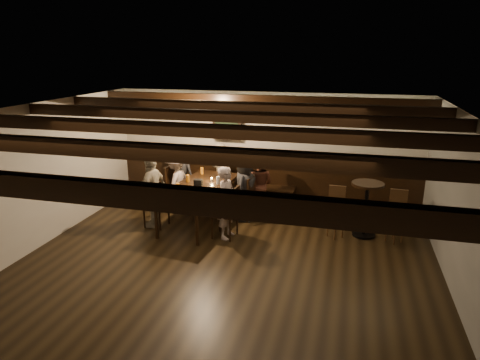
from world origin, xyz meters
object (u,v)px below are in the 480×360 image
(person_left_near, at_px, (176,182))
(person_left_far, at_px, (153,191))
(chair_right_far, at_px, (226,222))
(person_bench_centre, at_px, (221,174))
(high_top_table, at_px, (366,201))
(bar_stool_left, at_px, (336,218))
(person_bench_left, at_px, (180,174))
(person_bench_right, at_px, (259,184))
(chair_left_near, at_px, (178,197))
(bar_stool_right, at_px, (395,222))
(chair_right_near, at_px, (243,206))
(person_right_near, at_px, (245,188))
(chair_left_far, at_px, (156,212))
(dining_table, at_px, (200,188))
(person_right_far, at_px, (227,203))

(person_left_near, distance_m, person_left_far, 0.90)
(chair_right_far, distance_m, person_left_near, 1.75)
(chair_right_far, bearing_deg, person_bench_centre, 25.63)
(chair_right_far, height_order, person_bench_centre, person_bench_centre)
(chair_right_far, bearing_deg, person_left_far, 90.00)
(high_top_table, distance_m, bar_stool_left, 0.61)
(person_bench_left, height_order, high_top_table, person_bench_left)
(chair_right_far, relative_size, person_left_near, 0.77)
(person_bench_right, relative_size, high_top_table, 1.23)
(person_bench_right, height_order, person_left_far, person_left_far)
(bar_stool_left, bearing_deg, person_bench_right, 153.56)
(chair_left_near, bearing_deg, bar_stool_right, 88.86)
(chair_right_near, bearing_deg, person_right_near, -90.00)
(person_left_near, height_order, bar_stool_right, person_left_near)
(chair_right_near, bearing_deg, bar_stool_left, -97.36)
(high_top_table, relative_size, bar_stool_left, 0.99)
(chair_left_near, distance_m, chair_left_far, 0.90)
(dining_table, height_order, high_top_table, high_top_table)
(person_bench_right, xyz_separation_m, person_left_far, (-1.78, -1.17, 0.07))
(person_right_near, bearing_deg, person_right_far, 180.00)
(chair_right_near, height_order, person_bench_right, person_bench_right)
(person_bench_centre, xyz_separation_m, bar_stool_left, (2.46, -1.10, -0.31))
(person_bench_right, xyz_separation_m, bar_stool_right, (2.58, -0.80, -0.24))
(chair_left_far, xyz_separation_m, person_bench_left, (-0.04, 1.36, 0.37))
(chair_right_far, xyz_separation_m, person_right_near, (0.12, 0.89, 0.37))
(person_left_far, relative_size, person_right_near, 1.05)
(dining_table, bearing_deg, chair_right_near, 32.06)
(dining_table, bearing_deg, person_right_near, 30.96)
(person_left_far, xyz_separation_m, person_right_far, (1.49, -0.15, -0.04))
(person_bench_left, xyz_separation_m, person_bench_centre, (0.91, 0.06, 0.04))
(chair_right_far, distance_m, bar_stool_left, 1.96)
(bar_stool_right, bearing_deg, chair_right_near, 175.12)
(person_right_far, distance_m, bar_stool_right, 2.93)
(person_bench_left, relative_size, person_left_far, 0.94)
(person_left_near, bearing_deg, chair_right_far, 58.52)
(person_right_near, relative_size, bar_stool_right, 1.30)
(person_bench_right, xyz_separation_m, high_top_table, (2.08, -0.65, 0.04))
(person_left_near, xyz_separation_m, high_top_table, (3.77, -0.37, 0.05))
(person_right_near, bearing_deg, bar_stool_left, -97.48)
(person_left_near, bearing_deg, person_bench_left, -161.57)
(chair_right_near, relative_size, person_right_far, 0.68)
(chair_right_near, distance_m, person_left_near, 1.51)
(bar_stool_left, bearing_deg, dining_table, -179.17)
(person_right_far, xyz_separation_m, bar_stool_left, (1.87, 0.47, -0.28))
(chair_right_near, xyz_separation_m, bar_stool_left, (1.81, -0.43, 0.11))
(chair_left_far, xyz_separation_m, person_left_near, (0.06, 0.90, 0.33))
(chair_right_near, xyz_separation_m, chair_right_far, (-0.09, -0.90, 0.01))
(person_right_far, bearing_deg, person_bench_left, 50.71)
(person_left_near, xyz_separation_m, person_right_near, (1.49, -0.15, 0.05))
(chair_left_far, bearing_deg, chair_right_near, 122.05)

